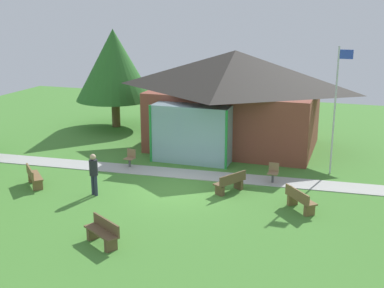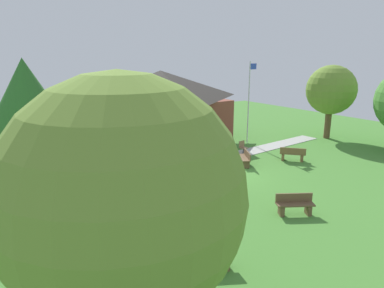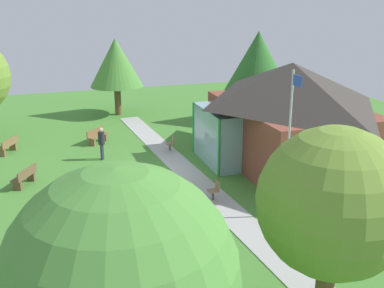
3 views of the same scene
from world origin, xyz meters
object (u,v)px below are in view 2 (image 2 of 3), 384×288
bench_front_left (208,256)px  tree_east_hedge (331,90)px  bench_front_center (295,205)px  patio_chair_west (148,167)px  tree_behind_pavilion_left (26,94)px  bench_mid_right (293,154)px  patio_chair_lawn_spare (243,148)px  pavilion (161,107)px  flagpole (249,99)px  visitor_strolling_lawn (191,175)px  bench_rear_near_path (245,158)px  bench_mid_left (129,203)px  tree_lawn_corner (123,197)px

bench_front_left → tree_east_hedge: 19.76m
bench_front_center → bench_front_left: same height
patio_chair_west → tree_behind_pavilion_left: 9.19m
bench_mid_right → patio_chair_lawn_spare: patio_chair_lawn_spare is taller
pavilion → bench_front_center: pavilion is taller
patio_chair_lawn_spare → bench_front_center: bearing=61.7°
bench_front_center → tree_behind_pavilion_left: 16.85m
flagpole → patio_chair_west: (-9.13, -2.06, -2.76)m
bench_front_left → tree_east_hedge: tree_east_hedge is taller
patio_chair_west → pavilion: bearing=-121.7°
flagpole → visitor_strolling_lawn: flagpole is taller
bench_front_center → bench_mid_right: same height
patio_chair_lawn_spare → tree_east_hedge: 9.00m
patio_chair_west → flagpole: bearing=-162.5°
bench_mid_right → bench_rear_near_path: 3.12m
bench_rear_near_path → bench_front_left: 10.35m
bench_front_left → flagpole: bearing=-108.4°
bench_front_center → bench_front_left: size_ratio=0.99×
bench_front_left → bench_mid_left: bearing=-57.0°
patio_chair_west → tree_behind_pavilion_left: bearing=-53.9°
bench_front_left → pavilion: bearing=-85.3°
pavilion → tree_behind_pavilion_left: 8.51m
bench_mid_left → flagpole: bearing=70.8°
bench_mid_right → tree_east_hedge: 8.03m
pavilion → bench_mid_right: size_ratio=6.68×
bench_mid_right → visitor_strolling_lawn: bearing=-123.9°
tree_east_hedge → patio_chair_lawn_spare: bearing=178.2°
flagpole → bench_mid_left: bearing=-154.2°
pavilion → tree_east_hedge: bearing=-24.5°
patio_chair_lawn_spare → patio_chair_west: bearing=0.4°
flagpole → bench_mid_right: (-0.82, -4.81, -2.78)m
bench_mid_left → tree_east_hedge: size_ratio=0.25×
flagpole → tree_east_hedge: 6.52m
pavilion → patio_chair_lawn_spare: pavilion is taller
bench_rear_near_path → patio_chair_lawn_spare: patio_chair_lawn_spare is taller
bench_rear_near_path → patio_chair_lawn_spare: size_ratio=1.77×
bench_mid_left → patio_chair_west: (2.76, 3.70, 0.01)m
bench_mid_left → patio_chair_lawn_spare: (9.58, 3.70, 0.01)m
patio_chair_lawn_spare → visitor_strolling_lawn: size_ratio=0.49×
pavilion → bench_rear_near_path: size_ratio=6.23×
flagpole → bench_rear_near_path: 6.04m
bench_mid_left → tree_lawn_corner: 8.08m
bench_front_left → tree_behind_pavilion_left: size_ratio=0.25×
patio_chair_lawn_spare → flagpole: bearing=-138.1°
flagpole → tree_east_hedge: flagpole is taller
bench_front_left → bench_rear_near_path: bearing=-109.7°
visitor_strolling_lawn → flagpole: bearing=55.3°
pavilion → bench_rear_near_path: bearing=-76.2°
bench_front_center → tree_behind_pavilion_left: tree_behind_pavilion_left is taller
bench_rear_near_path → tree_east_hedge: size_ratio=0.28×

